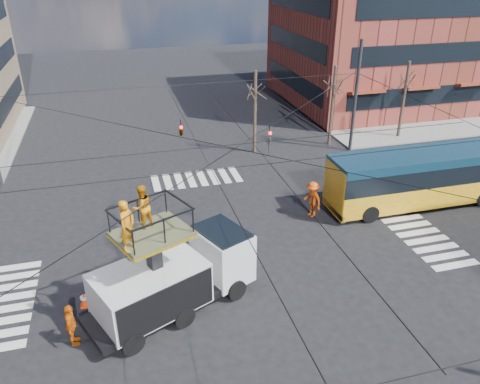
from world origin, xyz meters
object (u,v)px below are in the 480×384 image
utility_truck (174,267)px  city_bus (424,177)px  worker_ground (71,325)px  flagger (312,199)px  traffic_cone (84,299)px

utility_truck → city_bus: (15.01, 5.25, -0.22)m
worker_ground → flagger: bearing=-62.8°
city_bus → traffic_cone: 19.19m
traffic_cone → city_bus: bearing=12.8°
utility_truck → flagger: utility_truck is taller
worker_ground → flagger: size_ratio=0.86×
city_bus → traffic_cone: (-18.66, -4.25, -1.39)m
city_bus → flagger: size_ratio=5.46×
city_bus → flagger: 6.70m
traffic_cone → worker_ground: size_ratio=0.38×
worker_ground → flagger: flagger is taller
city_bus → traffic_cone: city_bus is taller
worker_ground → city_bus: bearing=-72.7°
utility_truck → traffic_cone: bearing=140.7°
traffic_cone → flagger: (12.01, 4.56, 0.70)m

